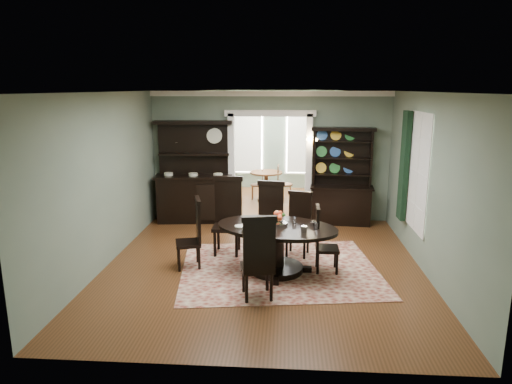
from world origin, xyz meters
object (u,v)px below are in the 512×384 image
(dining_table, at_px, (277,240))
(welsh_dresser, at_px, (341,189))
(sideboard, at_px, (194,187))
(parlor_table, at_px, (266,182))

(dining_table, height_order, welsh_dresser, welsh_dresser)
(dining_table, bearing_deg, welsh_dresser, 79.69)
(dining_table, xyz_separation_m, welsh_dresser, (1.41, 2.99, 0.23))
(sideboard, height_order, parlor_table, sideboard)
(sideboard, bearing_deg, welsh_dresser, -4.91)
(dining_table, bearing_deg, sideboard, 138.91)
(welsh_dresser, xyz_separation_m, parlor_table, (-1.82, 1.98, -0.26))
(parlor_table, bearing_deg, welsh_dresser, -47.48)
(dining_table, xyz_separation_m, sideboard, (-2.00, 2.96, 0.25))
(parlor_table, bearing_deg, dining_table, -85.27)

